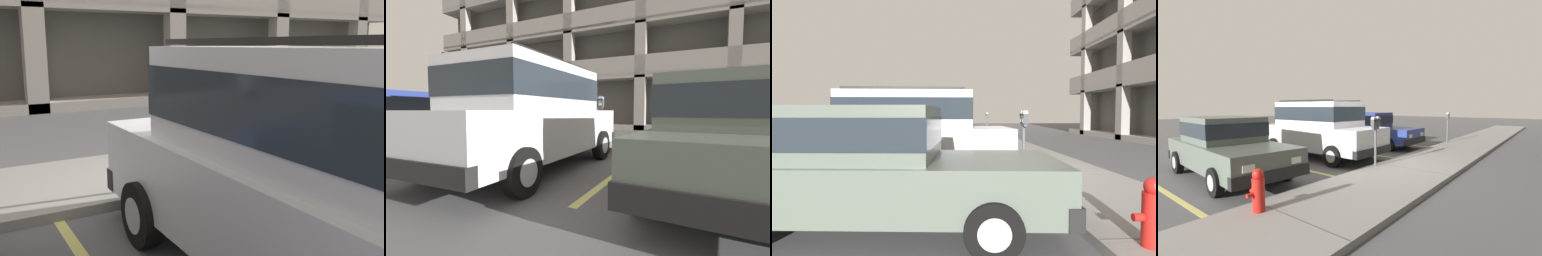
# 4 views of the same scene
# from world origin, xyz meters

# --- Properties ---
(ground_plane) EXTENTS (80.00, 80.00, 0.10)m
(ground_plane) POSITION_xyz_m (0.00, 0.00, -0.05)
(ground_plane) COLOR #565659
(sidewalk) EXTENTS (40.00, 2.20, 0.12)m
(sidewalk) POSITION_xyz_m (0.00, 1.30, 0.06)
(sidewalk) COLOR gray
(sidewalk) RESTS_ON ground_plane
(parking_stall_lines) EXTENTS (12.69, 4.80, 0.01)m
(parking_stall_lines) POSITION_xyz_m (1.57, -1.40, 0.00)
(parking_stall_lines) COLOR #DBD16B
(parking_stall_lines) RESTS_ON ground_plane
(silver_suv) EXTENTS (2.04, 4.79, 2.03)m
(silver_suv) POSITION_xyz_m (-0.08, -2.29, 1.09)
(silver_suv) COLOR silver
(silver_suv) RESTS_ON ground_plane
(red_sedan) EXTENTS (1.85, 4.48, 1.54)m
(red_sedan) POSITION_xyz_m (-3.37, -2.37, 0.82)
(red_sedan) COLOR navy
(red_sedan) RESTS_ON ground_plane
(dark_hatchback) EXTENTS (2.07, 4.60, 1.54)m
(dark_hatchback) POSITION_xyz_m (3.23, -2.35, 0.82)
(dark_hatchback) COLOR #5B665B
(dark_hatchback) RESTS_ON ground_plane
(parking_meter_near) EXTENTS (0.35, 0.12, 1.41)m
(parking_meter_near) POSITION_xyz_m (0.29, 0.35, 1.17)
(parking_meter_near) COLOR #595B60
(parking_meter_near) RESTS_ON sidewalk
(parking_meter_far) EXTENTS (0.15, 0.12, 1.41)m
(parking_meter_far) POSITION_xyz_m (-6.00, 0.34, 1.05)
(parking_meter_far) COLOR #595B60
(parking_meter_far) RESTS_ON sidewalk
(fire_hydrant) EXTENTS (0.30, 0.30, 0.70)m
(fire_hydrant) POSITION_xyz_m (4.19, 0.65, 0.46)
(fire_hydrant) COLOR red
(fire_hydrant) RESTS_ON sidewalk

